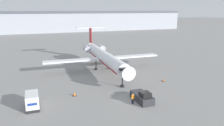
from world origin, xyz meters
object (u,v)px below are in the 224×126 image
traffic_cone_left (74,94)px  traffic_cone_right (163,80)px  pushback_tug (142,97)px  worker_near_tug (133,98)px  luggage_cart (32,101)px  airplane_main (103,56)px

traffic_cone_left → traffic_cone_right: size_ratio=1.04×
pushback_tug → worker_near_tug: bearing=-171.4°
luggage_cart → traffic_cone_left: 7.34m
airplane_main → traffic_cone_left: 17.41m
pushback_tug → airplane_main: bearing=90.0°
airplane_main → traffic_cone_right: bearing=-55.0°
luggage_cart → traffic_cone_right: (25.54, 3.89, -0.86)m
pushback_tug → traffic_cone_right: 11.53m
traffic_cone_right → traffic_cone_left: bearing=-176.0°
worker_near_tug → traffic_cone_right: (10.67, 7.64, -0.56)m
airplane_main → luggage_cart: size_ratio=8.14×
airplane_main → pushback_tug: size_ratio=6.42×
worker_near_tug → traffic_cone_right: bearing=35.6°
worker_near_tug → luggage_cart: bearing=165.9°
pushback_tug → traffic_cone_left: size_ratio=7.14×
pushback_tug → worker_near_tug: pushback_tug is taller
airplane_main → worker_near_tug: size_ratio=18.32×
airplane_main → luggage_cart: bearing=-135.2°
worker_near_tug → traffic_cone_left: size_ratio=2.50×
airplane_main → traffic_cone_right: (8.86, -12.66, -3.23)m
worker_near_tug → traffic_cone_right: worker_near_tug is taller
pushback_tug → luggage_cart: size_ratio=1.27×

